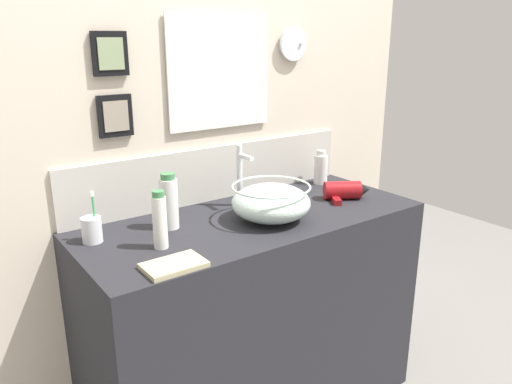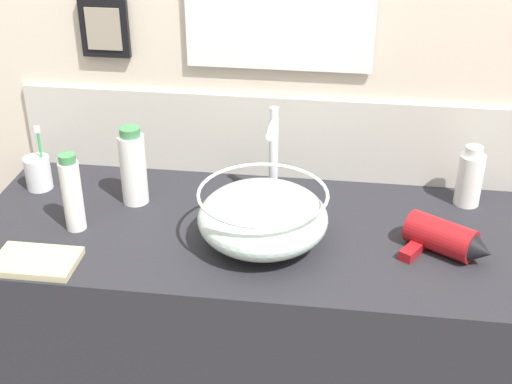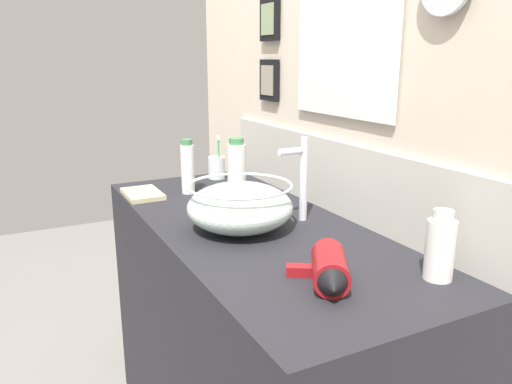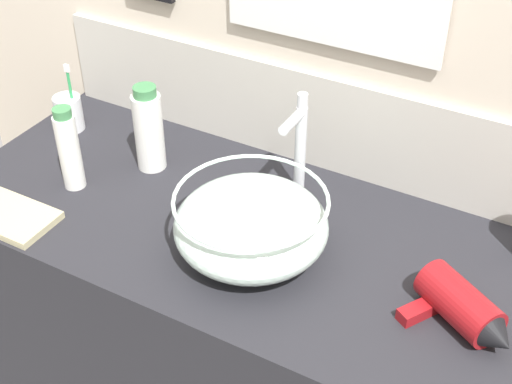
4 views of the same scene
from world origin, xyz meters
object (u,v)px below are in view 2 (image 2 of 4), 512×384
Objects in this scene: spray_bottle at (133,167)px; hand_towel at (36,261)px; lotion_bottle at (470,178)px; toothbrush_cup at (38,173)px; glass_bowl_sink at (263,217)px; shampoo_bottle at (72,193)px; faucet at (273,151)px; hair_drier at (446,239)px.

hand_towel is (-0.14, -0.31, -0.09)m from spray_bottle.
lotion_bottle is 0.85m from spray_bottle.
toothbrush_cup is 1.11× the size of lotion_bottle.
toothbrush_cup is at bearing -176.52° from lotion_bottle.
shampoo_bottle reaches higher than glass_bowl_sink.
toothbrush_cup reaches higher than hand_towel.
toothbrush_cup is at bearing -178.60° from faucet.
faucet is at bearing 90.00° from glass_bowl_sink.
toothbrush_cup is 0.96× the size of hand_towel.
faucet is at bearing 36.07° from hand_towel.
glass_bowl_sink is 0.42m from hair_drier.
hand_towel is at bearing -68.88° from toothbrush_cup.
lotion_bottle is (0.49, 0.26, 0.00)m from glass_bowl_sink.
shampoo_bottle is 0.18m from spray_bottle.
faucet is 0.50m from lotion_bottle.
glass_bowl_sink is 1.69× the size of toothbrush_cup.
spray_bottle is at bearing 169.88° from hair_drier.
spray_bottle is (-0.35, -0.05, -0.04)m from faucet.
toothbrush_cup is 0.28m from spray_bottle.
shampoo_bottle is at bearing -165.28° from lotion_bottle.
lotion_bottle is at bearing 72.21° from hair_drier.
hand_towel is (-0.49, -0.15, -0.06)m from glass_bowl_sink.
glass_bowl_sink is at bearing -90.00° from faucet.
spray_bottle is at bearing 65.17° from hand_towel.
shampoo_bottle reaches higher than hand_towel.
lotion_bottle reaches higher than hair_drier.
hair_drier is 0.26m from lotion_bottle.
shampoo_bottle is (-0.87, -0.01, 0.06)m from hair_drier.
glass_bowl_sink is 0.52m from hand_towel.
hand_towel is at bearing -114.83° from spray_bottle.
hand_towel is (0.13, -0.34, -0.04)m from toothbrush_cup.
spray_bottle is at bearing -171.68° from faucet.
glass_bowl_sink is 0.21m from faucet.
hand_towel is at bearing -162.51° from glass_bowl_sink.
faucet is (0.00, 0.20, 0.07)m from glass_bowl_sink.
spray_bottle is 1.12× the size of hand_towel.
lotion_bottle is 0.78× the size of spray_bottle.
glass_bowl_sink is at bearing -177.94° from hair_drier.
faucet reaches higher than shampoo_bottle.
glass_bowl_sink is 1.87× the size of lotion_bottle.
faucet is 1.19× the size of hair_drier.
faucet is 1.23× the size of spray_bottle.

